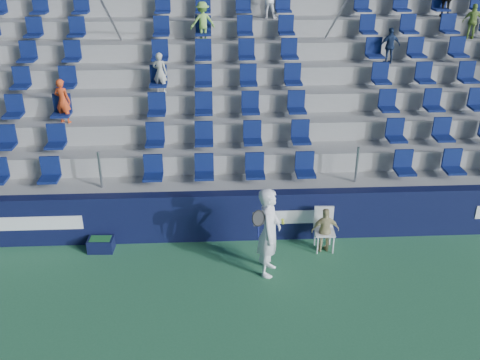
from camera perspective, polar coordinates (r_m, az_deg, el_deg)
name	(u,v)px	position (r m, az deg, el deg)	size (l,w,h in m)	color
ground	(237,328)	(10.32, -0.35, -15.47)	(70.00, 70.00, 0.00)	#31744A
sponsor_wall	(231,216)	(12.55, -0.98, -3.85)	(24.00, 0.32, 1.20)	#0E1235
grandstand	(225,91)	(16.66, -1.64, 9.52)	(24.00, 8.17, 6.63)	#959591
tennis_player	(269,232)	(11.17, 3.13, -5.56)	(0.72, 0.82, 2.00)	white
line_judge_chair	(324,225)	(12.37, 8.95, -4.79)	(0.47, 0.48, 1.01)	white
line_judge	(325,230)	(12.26, 9.08, -5.30)	(0.64, 0.26, 1.08)	tan
ball_bin	(101,244)	(12.70, -14.61, -6.62)	(0.59, 0.40, 0.32)	black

